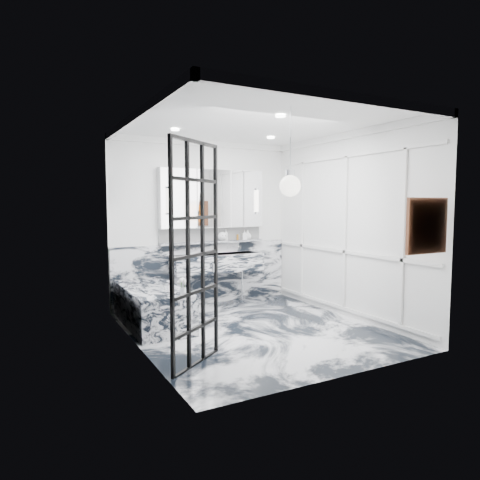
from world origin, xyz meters
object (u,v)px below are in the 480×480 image
trough_sink (217,263)px  bathtub (152,306)px  crittall_door (196,255)px  mirror_cabinet (213,199)px

trough_sink → bathtub: bearing=-153.5°
crittall_door → bathtub: 1.92m
crittall_door → trough_sink: bearing=24.1°
crittall_door → trough_sink: (1.34, 2.34, -0.46)m
trough_sink → bathtub: 1.55m
mirror_cabinet → crittall_door: bearing=-118.0°
crittall_door → mirror_cabinet: 2.92m
crittall_door → bathtub: size_ratio=1.44×
bathtub → crittall_door: bearing=-90.4°
crittall_door → mirror_cabinet: size_ratio=1.25×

